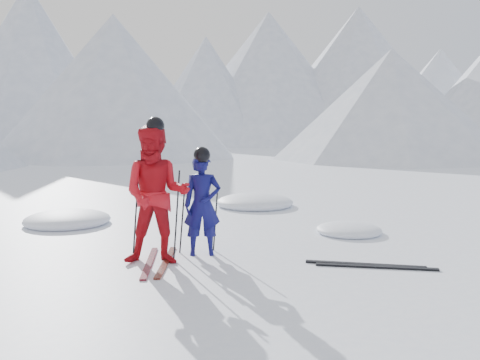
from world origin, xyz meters
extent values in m
plane|color=white|center=(0.00, 0.00, 0.00)|extent=(160.00, 160.00, 0.00)
cone|color=#B2BCD1|center=(-11.51, 40.48, 7.17)|extent=(23.96, 23.96, 14.35)
cone|color=#B2BCD1|center=(-5.08, 51.27, 5.96)|extent=(17.69, 17.69, 11.93)
cone|color=#B2BCD1|center=(4.51, 43.52, 5.42)|extent=(19.63, 19.63, 10.85)
cone|color=#B2BCD1|center=(11.74, 46.25, 7.07)|extent=(23.31, 23.31, 14.15)
cone|color=#B2BCD1|center=(21.49, 44.84, 7.44)|extent=(28.94, 28.94, 14.88)
cone|color=silver|center=(31.93, 45.34, 5.38)|extent=(24.45, 24.45, 10.76)
cone|color=#B2BCD1|center=(12.00, 20.00, 3.25)|extent=(14.00, 14.00, 6.50)
cone|color=#B2BCD1|center=(-4.00, 26.00, 4.50)|extent=(16.00, 16.00, 9.00)
imported|color=#0D0E53|center=(-2.08, -0.06, 0.79)|extent=(0.61, 0.42, 1.58)
imported|color=red|center=(-2.79, -0.42, 1.01)|extent=(1.11, 0.93, 2.03)
cylinder|color=black|center=(-2.38, 0.09, 0.53)|extent=(0.11, 0.08, 1.05)
cylinder|color=black|center=(-1.83, 0.19, 0.53)|extent=(0.11, 0.07, 1.05)
cylinder|color=black|center=(-3.09, -0.17, 0.68)|extent=(0.13, 0.10, 1.35)
cylinder|color=black|center=(-2.49, -0.27, 0.68)|extent=(0.13, 0.09, 1.35)
cube|color=black|center=(-2.91, -0.42, 0.01)|extent=(0.33, 1.70, 0.03)
cube|color=black|center=(-2.67, -0.42, 0.01)|extent=(0.44, 1.68, 0.03)
cube|color=black|center=(0.13, -1.19, 0.01)|extent=(1.59, 0.77, 0.03)
cube|color=black|center=(0.23, -1.34, 0.01)|extent=(1.61, 0.72, 0.03)
ellipsoid|color=white|center=(-4.44, 2.99, 0.00)|extent=(1.74, 1.74, 0.38)
ellipsoid|color=white|center=(0.83, 0.92, 0.00)|extent=(1.22, 1.22, 0.27)
ellipsoid|color=white|center=(-0.12, 4.42, 0.00)|extent=(1.93, 1.93, 0.42)
camera|label=1|loc=(-3.16, -7.79, 2.02)|focal=38.00mm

